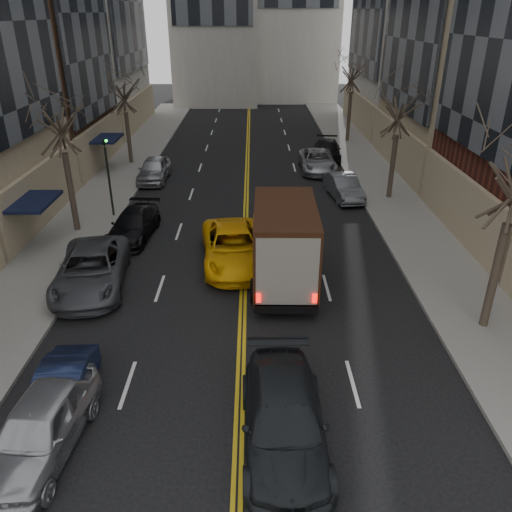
{
  "coord_description": "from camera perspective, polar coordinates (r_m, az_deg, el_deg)",
  "views": [
    {
      "loc": [
        0.4,
        -4.17,
        10.39
      ],
      "look_at": [
        0.52,
        12.54,
        2.2
      ],
      "focal_mm": 35.0,
      "sensor_mm": 36.0,
      "label": 1
    }
  ],
  "objects": [
    {
      "name": "sidewalk_left",
      "position": [
        34.15,
        -16.5,
        7.45
      ],
      "size": [
        4.0,
        66.0,
        0.15
      ],
      "primitive_type": "cube",
      "color": "slate",
      "rests_on": "ground"
    },
    {
      "name": "sidewalk_right",
      "position": [
        33.94,
        14.42,
        7.59
      ],
      "size": [
        4.0,
        66.0,
        0.15
      ],
      "primitive_type": "cube",
      "color": "slate",
      "rests_on": "ground"
    },
    {
      "name": "tree_lf_mid",
      "position": [
        26.14,
        -21.9,
        15.99
      ],
      "size": [
        3.2,
        3.2,
        8.91
      ],
      "color": "#382D23",
      "rests_on": "sidewalk_left"
    },
    {
      "name": "tree_lf_far",
      "position": [
        38.54,
        -15.03,
        18.78
      ],
      "size": [
        3.2,
        3.2,
        8.12
      ],
      "color": "#382D23",
      "rests_on": "sidewalk_left"
    },
    {
      "name": "tree_rt_mid",
      "position": [
        30.65,
        16.25,
        17.22
      ],
      "size": [
        3.2,
        3.2,
        8.32
      ],
      "color": "#382D23",
      "rests_on": "sidewalk_right"
    },
    {
      "name": "tree_rt_far",
      "position": [
        45.11,
        11.07,
        21.03
      ],
      "size": [
        3.2,
        3.2,
        9.11
      ],
      "color": "#382D23",
      "rests_on": "sidewalk_right"
    },
    {
      "name": "traffic_signal",
      "position": [
        28.34,
        -16.59,
        9.53
      ],
      "size": [
        0.29,
        0.26,
        4.7
      ],
      "color": "black",
      "rests_on": "sidewalk_left"
    },
    {
      "name": "ups_truck",
      "position": [
        20.69,
        3.23,
        1.54
      ],
      "size": [
        2.81,
        6.6,
        3.58
      ],
      "rotation": [
        0.0,
        0.0,
        -0.02
      ],
      "color": "black",
      "rests_on": "ground"
    },
    {
      "name": "observer_sedan",
      "position": [
        13.76,
        3.2,
        -18.21
      ],
      "size": [
        2.3,
        5.46,
        1.57
      ],
      "rotation": [
        0.0,
        0.0,
        0.02
      ],
      "color": "black",
      "rests_on": "ground"
    },
    {
      "name": "taxi",
      "position": [
        22.64,
        -2.61,
        1.06
      ],
      "size": [
        3.34,
        6.15,
        1.64
      ],
      "primitive_type": "imported",
      "rotation": [
        0.0,
        0.0,
        0.11
      ],
      "color": "#FFB70A",
      "rests_on": "ground"
    },
    {
      "name": "pedestrian",
      "position": [
        23.5,
        -3.14,
        1.92
      ],
      "size": [
        0.51,
        0.65,
        1.55
      ],
      "primitive_type": "imported",
      "rotation": [
        0.0,
        0.0,
        1.85
      ],
      "color": "black",
      "rests_on": "ground"
    },
    {
      "name": "parked_lf_a",
      "position": [
        14.66,
        -23.48,
        -17.53
      ],
      "size": [
        2.3,
        4.77,
        1.57
      ],
      "primitive_type": "imported",
      "rotation": [
        0.0,
        0.0,
        -0.1
      ],
      "color": "#A9ABB1",
      "rests_on": "ground"
    },
    {
      "name": "parked_lf_b",
      "position": [
        15.79,
        -21.39,
        -14.24
      ],
      "size": [
        1.51,
        3.91,
        1.27
      ],
      "primitive_type": "imported",
      "rotation": [
        0.0,
        0.0,
        0.04
      ],
      "color": "#111937",
      "rests_on": "ground"
    },
    {
      "name": "parked_lf_c",
      "position": [
        21.76,
        -18.3,
        -1.45
      ],
      "size": [
        3.4,
        6.12,
        1.62
      ],
      "primitive_type": "imported",
      "rotation": [
        0.0,
        0.0,
        0.13
      ],
      "color": "#47494E",
      "rests_on": "ground"
    },
    {
      "name": "parked_lf_d",
      "position": [
        26.09,
        -13.83,
        3.48
      ],
      "size": [
        2.33,
        4.88,
        1.37
      ],
      "primitive_type": "imported",
      "rotation": [
        0.0,
        0.0,
        -0.09
      ],
      "color": "black",
      "rests_on": "ground"
    },
    {
      "name": "parked_lf_e",
      "position": [
        35.05,
        -11.58,
        9.67
      ],
      "size": [
        1.91,
        4.6,
        1.56
      ],
      "primitive_type": "imported",
      "rotation": [
        0.0,
        0.0,
        -0.01
      ],
      "color": "#A0A3A8",
      "rests_on": "ground"
    },
    {
      "name": "parked_rt_a",
      "position": [
        31.43,
        10.01,
        7.78
      ],
      "size": [
        2.08,
        4.51,
        1.43
      ],
      "primitive_type": "imported",
      "rotation": [
        0.0,
        0.0,
        0.13
      ],
      "color": "#4F5357",
      "rests_on": "ground"
    },
    {
      "name": "parked_rt_b",
      "position": [
        36.92,
        7.05,
        10.75
      ],
      "size": [
        2.44,
        5.28,
        1.47
      ],
      "primitive_type": "imported",
      "rotation": [
        0.0,
        0.0,
        -0.0
      ],
      "color": "#9D9FA4",
      "rests_on": "ground"
    },
    {
      "name": "parked_rt_c",
      "position": [
        40.11,
        8.17,
        11.89
      ],
      "size": [
        2.48,
        5.07,
        1.42
      ],
      "primitive_type": "imported",
      "rotation": [
        0.0,
        0.0,
        -0.1
      ],
      "color": "black",
      "rests_on": "ground"
    }
  ]
}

